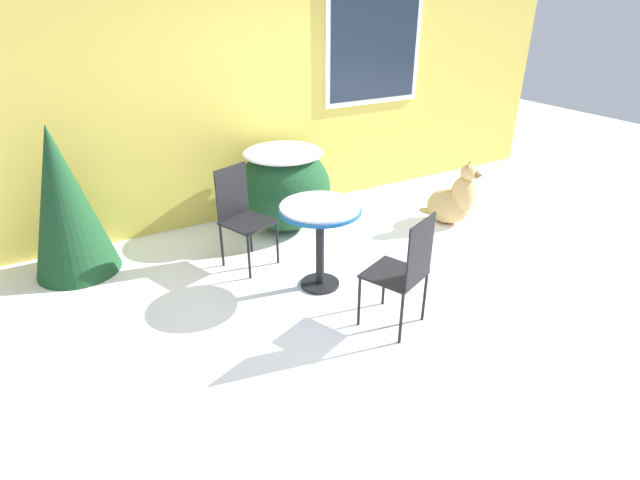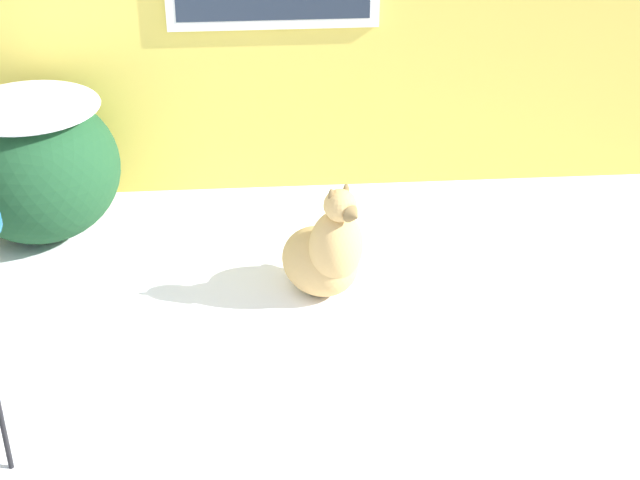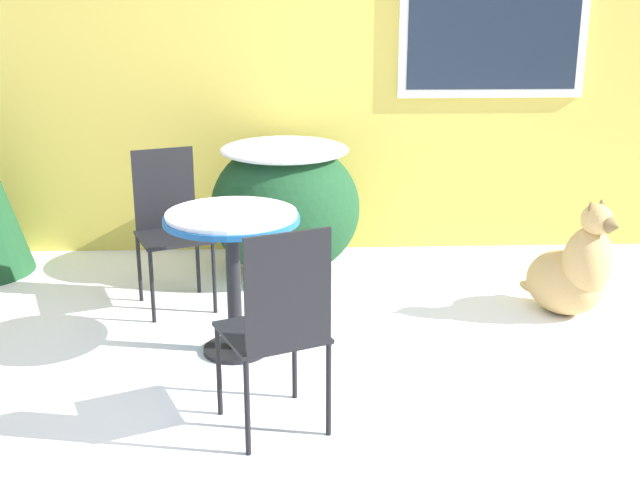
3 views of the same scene
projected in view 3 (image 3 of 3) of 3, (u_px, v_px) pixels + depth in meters
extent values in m
plane|color=white|center=(325.00, 381.00, 3.98)|extent=(16.00, 16.00, 0.00)
cube|color=#DBC14C|center=(311.00, 44.00, 5.63)|extent=(8.00, 0.06, 2.99)
cube|color=silver|center=(495.00, 0.00, 5.55)|extent=(1.33, 0.04, 1.34)
cube|color=#1E2838|center=(496.00, 0.00, 5.54)|extent=(1.21, 0.01, 1.22)
ellipsoid|color=#194223|center=(285.00, 208.00, 5.39)|extent=(1.00, 0.98, 0.92)
ellipsoid|color=white|center=(284.00, 150.00, 5.27)|extent=(0.85, 0.83, 0.12)
cylinder|color=black|center=(236.00, 349.00, 4.31)|extent=(0.35, 0.35, 0.03)
cylinder|color=black|center=(234.00, 286.00, 4.20)|extent=(0.08, 0.08, 0.70)
cylinder|color=#195699|center=(232.00, 219.00, 4.09)|extent=(0.70, 0.70, 0.03)
cylinder|color=white|center=(231.00, 214.00, 4.09)|extent=(0.67, 0.67, 0.02)
cube|color=black|center=(174.00, 237.00, 4.79)|extent=(0.53, 0.53, 0.02)
cube|color=black|center=(164.00, 188.00, 4.89)|extent=(0.35, 0.15, 0.49)
cylinder|color=black|center=(152.00, 287.00, 4.63)|extent=(0.02, 0.02, 0.44)
cylinder|color=black|center=(214.00, 278.00, 4.77)|extent=(0.02, 0.02, 0.44)
cylinder|color=black|center=(139.00, 268.00, 4.95)|extent=(0.02, 0.02, 0.44)
cylinder|color=black|center=(198.00, 260.00, 5.09)|extent=(0.02, 0.02, 0.44)
cube|color=black|center=(271.00, 332.00, 3.45)|extent=(0.53, 0.53, 0.02)
cube|color=black|center=(288.00, 291.00, 3.21)|extent=(0.35, 0.16, 0.49)
cylinder|color=black|center=(294.00, 356.00, 3.76)|extent=(0.02, 0.02, 0.44)
cylinder|color=black|center=(219.00, 371.00, 3.61)|extent=(0.02, 0.02, 0.44)
cylinder|color=black|center=(329.00, 389.00, 3.44)|extent=(0.02, 0.02, 0.44)
cylinder|color=black|center=(247.00, 408.00, 3.29)|extent=(0.02, 0.02, 0.44)
ellipsoid|color=tan|center=(565.00, 282.00, 4.78)|extent=(0.60, 0.62, 0.38)
ellipsoid|color=tan|center=(587.00, 262.00, 4.62)|extent=(0.41, 0.40, 0.42)
sphere|color=tan|center=(597.00, 220.00, 4.52)|extent=(0.18, 0.18, 0.18)
cone|color=brown|center=(615.00, 227.00, 4.43)|extent=(0.12, 0.10, 0.10)
ellipsoid|color=brown|center=(591.00, 209.00, 4.48)|extent=(0.05, 0.04, 0.08)
ellipsoid|color=brown|center=(602.00, 206.00, 4.54)|extent=(0.05, 0.04, 0.08)
ellipsoid|color=tan|center=(534.00, 288.00, 4.99)|extent=(0.19, 0.23, 0.07)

